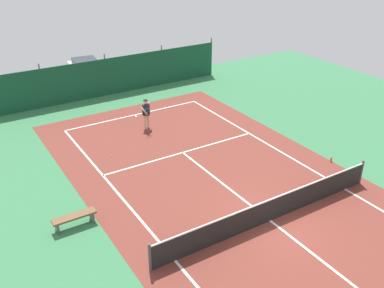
# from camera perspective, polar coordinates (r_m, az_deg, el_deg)

# --- Properties ---
(ground_plane) EXTENTS (36.00, 36.00, 0.00)m
(ground_plane) POSITION_cam_1_polar(r_m,az_deg,el_deg) (16.79, 10.19, -9.87)
(ground_plane) COLOR #387A4C
(court_surface) EXTENTS (11.02, 26.60, 0.01)m
(court_surface) POSITION_cam_1_polar(r_m,az_deg,el_deg) (16.79, 10.19, -9.87)
(court_surface) COLOR brown
(court_surface) RESTS_ON ground
(tennis_net) EXTENTS (10.12, 0.10, 1.10)m
(tennis_net) POSITION_cam_1_polar(r_m,az_deg,el_deg) (16.49, 10.33, -8.45)
(tennis_net) COLOR black
(tennis_net) RESTS_ON ground
(back_fence) EXTENTS (16.30, 0.98, 2.70)m
(back_fence) POSITION_cam_1_polar(r_m,az_deg,el_deg) (29.24, -11.40, 7.86)
(back_fence) COLOR #14472D
(back_fence) RESTS_ON ground
(tennis_player) EXTENTS (0.60, 0.81, 1.64)m
(tennis_player) POSITION_cam_1_polar(r_m,az_deg,el_deg) (23.45, -6.04, 4.23)
(tennis_player) COLOR #D8AD8C
(tennis_player) RESTS_ON ground
(tennis_ball_near_player) EXTENTS (0.07, 0.07, 0.07)m
(tennis_ball_near_player) POSITION_cam_1_polar(r_m,az_deg,el_deg) (21.15, -10.46, -1.51)
(tennis_ball_near_player) COLOR #CCDB33
(tennis_ball_near_player) RESTS_ON ground
(parked_car) EXTENTS (2.40, 4.39, 1.68)m
(parked_car) POSITION_cam_1_polar(r_m,az_deg,el_deg) (31.35, -13.70, 9.25)
(parked_car) COLOR silver
(parked_car) RESTS_ON ground
(courtside_bench) EXTENTS (1.60, 0.40, 0.49)m
(courtside_bench) POSITION_cam_1_polar(r_m,az_deg,el_deg) (16.60, -15.20, -9.35)
(courtside_bench) COLOR brown
(courtside_bench) RESTS_ON ground
(water_bottle) EXTENTS (0.08, 0.08, 0.24)m
(water_bottle) POSITION_cam_1_polar(r_m,az_deg,el_deg) (21.30, 17.80, -1.95)
(water_bottle) COLOR #D84C38
(water_bottle) RESTS_ON ground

